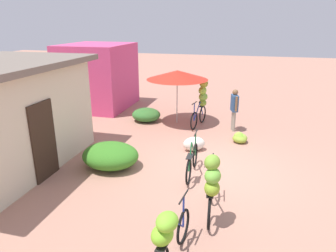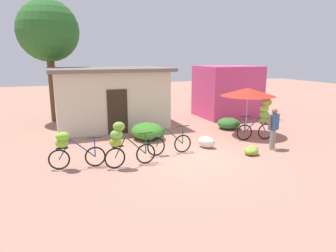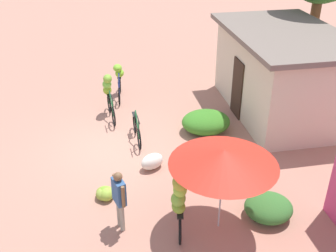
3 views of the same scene
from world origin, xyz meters
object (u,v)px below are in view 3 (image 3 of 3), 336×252
produce_sack (152,161)px  bicycle_center_loaded (137,130)px  bicycle_leftmost (119,78)px  bicycle_by_shop (179,199)px  market_umbrella (224,157)px  person_vendor (119,195)px  building_low (282,73)px  bicycle_near_pile (109,92)px  banana_pile_on_ground (106,193)px

produce_sack → bicycle_center_loaded: bearing=-171.8°
bicycle_leftmost → bicycle_by_shop: bicycle_by_shop is taller
market_umbrella → person_vendor: 2.45m
market_umbrella → produce_sack: 3.31m
bicycle_by_shop → person_vendor: bearing=-110.1°
building_low → bicycle_center_loaded: bearing=-78.1°
person_vendor → building_low: bearing=129.4°
bicycle_near_pile → produce_sack: bearing=15.3°
bicycle_near_pile → banana_pile_on_ground: (4.58, -0.41, -0.71)m
bicycle_by_shop → market_umbrella: bearing=95.4°
bicycle_leftmost → banana_pile_on_ground: 6.24m
market_umbrella → bicycle_near_pile: market_umbrella is taller
market_umbrella → bicycle_near_pile: size_ratio=1.39×
produce_sack → person_vendor: bearing=-25.6°
bicycle_near_pile → person_vendor: (5.72, -0.11, 0.09)m
market_umbrella → bicycle_leftmost: 7.92m
bicycle_leftmost → bicycle_center_loaded: 3.48m
bicycle_center_loaded → banana_pile_on_ground: bicycle_center_loaded is taller
bicycle_leftmost → produce_sack: (5.06, 0.48, -0.51)m
bicycle_leftmost → bicycle_center_loaded: bearing=4.1°
market_umbrella → bicycle_by_shop: bearing=-84.6°
market_umbrella → bicycle_leftmost: size_ratio=1.36×
bicycle_leftmost → bicycle_center_loaded: bicycle_leftmost is taller
bicycle_by_shop → person_vendor: bicycle_by_shop is taller
bicycle_near_pile → market_umbrella: bearing=19.1°
building_low → bicycle_leftmost: (-2.37, -5.41, -0.74)m
bicycle_center_loaded → produce_sack: bearing=8.2°
bicycle_center_loaded → bicycle_by_shop: 4.36m
bicycle_leftmost → banana_pile_on_ground: bearing=-8.2°
bicycle_near_pile → building_low: bearing=82.2°
bicycle_by_shop → produce_sack: size_ratio=2.50×
bicycle_near_pile → banana_pile_on_ground: size_ratio=2.47×
building_low → bicycle_leftmost: size_ratio=3.25×
banana_pile_on_ground → bicycle_by_shop: bearing=44.3°
bicycle_center_loaded → person_vendor: bearing=-12.3°
building_low → person_vendor: 7.77m
bicycle_leftmost → bicycle_by_shop: 7.78m
bicycle_leftmost → bicycle_near_pile: size_ratio=1.02×
bicycle_center_loaded → produce_sack: bicycle_center_loaded is taller
market_umbrella → banana_pile_on_ground: 3.43m
market_umbrella → person_vendor: bearing=-99.5°
bicycle_leftmost → produce_sack: 5.11m
market_umbrella → bicycle_center_loaded: (-4.20, -1.39, -1.55)m
banana_pile_on_ground → bicycle_center_loaded: bearing=157.2°
bicycle_center_loaded → banana_pile_on_ground: size_ratio=2.45×
person_vendor → bicycle_center_loaded: bearing=167.7°
banana_pile_on_ground → produce_sack: bearing=128.6°
bicycle_near_pile → bicycle_leftmost: bearing=163.1°
market_umbrella → produce_sack: (-2.60, -1.15, -1.69)m
building_low → produce_sack: 5.75m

